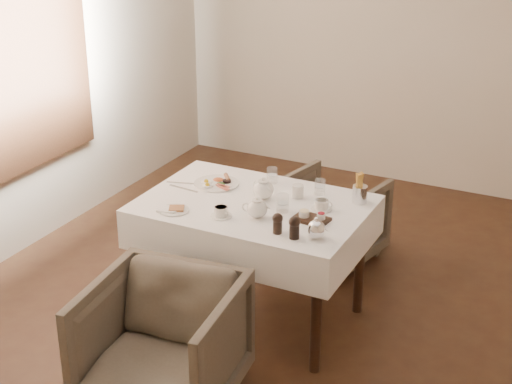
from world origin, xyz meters
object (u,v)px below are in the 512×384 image
object	(u,v)px
armchair_far	(329,219)
breakfast_plate	(217,183)
teapot_centre	(263,188)
table	(254,221)
armchair_near	(162,345)

from	to	relation	value
armchair_far	breakfast_plate	world-z (taller)	breakfast_plate
breakfast_plate	teapot_centre	bearing A→B (deg)	-25.49
breakfast_plate	teapot_centre	world-z (taller)	teapot_centre
table	teapot_centre	size ratio (longest dim) A/B	7.61
breakfast_plate	teapot_centre	size ratio (longest dim) A/B	1.61
armchair_far	teapot_centre	xyz separation A→B (m)	(-0.09, -0.83, 0.53)
armchair_far	breakfast_plate	bearing A→B (deg)	70.88
armchair_near	armchair_far	xyz separation A→B (m)	(0.17, 1.82, -0.04)
table	armchair_near	bearing A→B (deg)	-92.95
table	teapot_centre	distance (m)	0.20
armchair_far	breakfast_plate	xyz separation A→B (m)	(-0.44, -0.75, 0.47)
armchair_far	teapot_centre	bearing A→B (deg)	94.72
table	armchair_near	xyz separation A→B (m)	(-0.05, -0.92, -0.30)
armchair_near	armchair_far	world-z (taller)	armchair_near
table	teapot_centre	xyz separation A→B (m)	(0.02, 0.07, 0.18)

